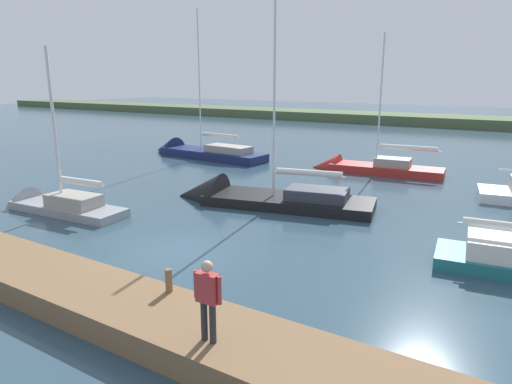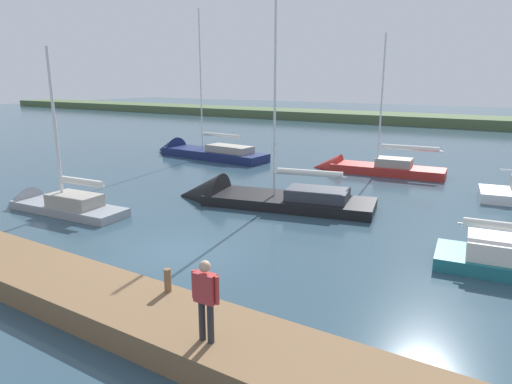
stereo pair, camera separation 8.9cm
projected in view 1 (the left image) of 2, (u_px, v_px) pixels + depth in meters
ground_plane at (177, 253)px, 15.79m from camera, size 200.00×200.00×0.00m
far_shoreline at (445, 125)px, 59.25m from camera, size 180.00×8.00×2.40m
dock_pier at (75, 290)px, 12.29m from camera, size 27.02×2.29×0.65m
mooring_post_far at (169, 280)px, 11.42m from camera, size 0.18×0.18×0.61m
sailboat_far_left at (250, 201)px, 22.11m from camera, size 10.15×4.65×11.15m
sailboat_behind_pier at (366, 170)px, 29.37m from camera, size 8.54×2.85×9.59m
sailboat_near_dock at (197, 154)px, 35.30m from camera, size 10.61×3.04×11.92m
sailboat_mid_channel at (52, 207)px, 20.94m from camera, size 7.21×2.28×8.10m
person_on_dock at (208, 295)px, 9.07m from camera, size 0.67×0.24×1.78m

